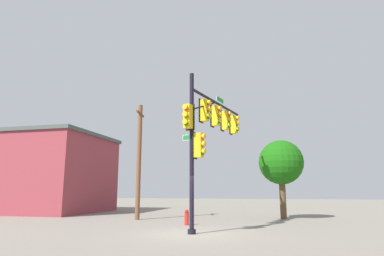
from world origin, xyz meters
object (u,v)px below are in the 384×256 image
Objects in this scene: signal_pole_assembly at (210,126)px; brick_building at (62,173)px; fire_hydrant at (187,217)px; utility_pole at (139,159)px; tree_near at (281,163)px.

brick_building is (8.95, 14.69, -1.77)m from signal_pole_assembly.
signal_pole_assembly is 8.81× the size of fire_hydrant.
utility_pole is 5.89m from fire_hydrant.
signal_pole_assembly reaches higher than tree_near.
tree_near is 0.59× the size of brick_building.
signal_pole_assembly is 5.25m from fire_hydrant.
tree_near is at bearing -96.09° from brick_building.
fire_hydrant is at bearing -119.06° from brick_building.
signal_pole_assembly is 0.83× the size of brick_building.
fire_hydrant is 0.16× the size of tree_near.
utility_pole is at bearing 52.70° from signal_pole_assembly.
utility_pole is 0.86× the size of brick_building.
fire_hydrant is at bearing 44.01° from signal_pole_assembly.
signal_pole_assembly is 8.00m from tree_near.
signal_pole_assembly is at bearing -127.30° from utility_pole.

